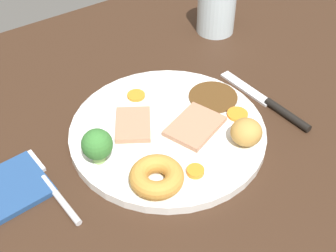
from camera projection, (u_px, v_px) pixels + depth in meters
dining_table at (168, 144)px, 70.82cm from camera, size 120.00×84.00×3.60cm
dinner_plate at (168, 134)px, 68.75cm from camera, size 29.05×29.05×1.40cm
gravy_pool at (213, 97)px, 73.81cm from camera, size 7.76×7.76×0.30cm
meat_slice_main at (133, 124)px, 68.72cm from camera, size 8.08×8.78×0.80cm
meat_slice_under at (195, 126)px, 68.45cm from camera, size 9.89×8.60×0.80cm
yorkshire_pudding at (157, 177)px, 60.16cm from camera, size 7.19×7.19×2.50cm
roast_potato_left at (246, 132)px, 65.38cm from camera, size 6.12×6.12×3.77cm
carrot_coin_front at (195, 171)px, 62.08cm from camera, size 2.40×2.40×0.70cm
carrot_coin_back at (135, 96)px, 73.89cm from camera, size 2.85×2.85×0.44cm
carrot_coin_side at (237, 114)px, 70.68cm from camera, size 3.19×3.19×0.42cm
broccoli_floret at (97, 145)px, 61.98cm from camera, size 4.29×4.29×5.22cm
fork at (48, 184)px, 62.24cm from camera, size 2.61×15.32×0.90cm
knife at (271, 104)px, 74.15cm from camera, size 2.83×18.56×1.20cm
water_glass at (216, 8)px, 88.06cm from camera, size 7.25×7.25×9.66cm
folded_napkin at (4, 191)px, 61.34cm from camera, size 11.74×9.92×0.80cm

